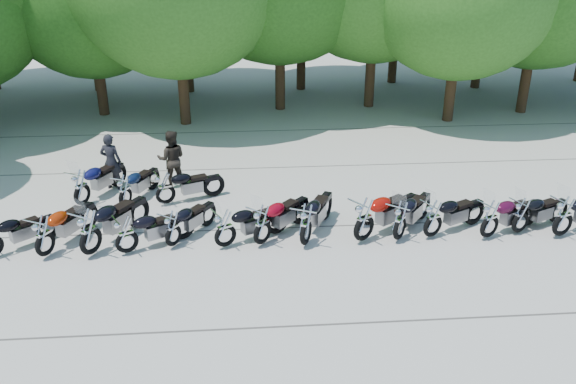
{
  "coord_description": "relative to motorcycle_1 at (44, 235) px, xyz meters",
  "views": [
    {
      "loc": [
        -1.16,
        -13.59,
        7.97
      ],
      "look_at": [
        0.0,
        1.5,
        1.1
      ],
      "focal_mm": 38.0,
      "sensor_mm": 36.0,
      "label": 1
    }
  ],
  "objects": [
    {
      "name": "motorcycle_7",
      "position": [
        6.66,
        0.07,
        0.02
      ],
      "size": [
        1.67,
        2.45,
        1.34
      ],
      "primitive_type": null,
      "rotation": [
        0.0,
        0.0,
        2.7
      ],
      "color": "black",
      "rests_on": "ground"
    },
    {
      "name": "motorcycle_11",
      "position": [
        11.6,
        0.07,
        -0.02
      ],
      "size": [
        2.31,
        1.6,
        1.26
      ],
      "primitive_type": null,
      "rotation": [
        0.0,
        0.0,
        2.03
      ],
      "color": "#33061C",
      "rests_on": "ground"
    },
    {
      "name": "motorcycle_6",
      "position": [
        5.52,
        0.18,
        -0.0
      ],
      "size": [
        2.06,
        2.16,
        1.3
      ],
      "primitive_type": null,
      "rotation": [
        0.0,
        0.0,
        2.4
      ],
      "color": "maroon",
      "rests_on": "ground"
    },
    {
      "name": "motorcycle_14",
      "position": [
        0.24,
        3.0,
        0.0
      ],
      "size": [
        1.72,
        2.36,
        1.3
      ],
      "primitive_type": null,
      "rotation": [
        0.0,
        0.0,
        2.64
      ],
      "color": "#0E0F3D",
      "rests_on": "ground"
    },
    {
      "name": "motorcycle_5",
      "position": [
        4.55,
        0.12,
        -0.04
      ],
      "size": [
        2.23,
        1.58,
        1.22
      ],
      "primitive_type": null,
      "rotation": [
        0.0,
        0.0,
        2.05
      ],
      "color": "black",
      "rests_on": "ground"
    },
    {
      "name": "motorcycle_2",
      "position": [
        1.15,
        -0.02,
        0.07
      ],
      "size": [
        1.99,
        2.58,
        1.44
      ],
      "primitive_type": null,
      "rotation": [
        0.0,
        0.0,
        2.59
      ],
      "color": "black",
      "rests_on": "ground"
    },
    {
      "name": "motorcycle_16",
      "position": [
        2.72,
        2.87,
        -0.05
      ],
      "size": [
        2.21,
        1.38,
        1.2
      ],
      "primitive_type": null,
      "rotation": [
        0.0,
        0.0,
        1.95
      ],
      "color": "black",
      "rests_on": "ground"
    },
    {
      "name": "motorcycle_12",
      "position": [
        12.56,
        0.29,
        -0.06
      ],
      "size": [
        2.17,
        1.44,
        1.18
      ],
      "primitive_type": null,
      "rotation": [
        0.0,
        0.0,
        1.99
      ],
      "color": "black",
      "rests_on": "ground"
    },
    {
      "name": "motorcycle_15",
      "position": [
        1.55,
        2.79,
        -0.07
      ],
      "size": [
        1.45,
        2.13,
        1.16
      ],
      "primitive_type": null,
      "rotation": [
        0.0,
        0.0,
        2.7
      ],
      "color": "black",
      "rests_on": "ground"
    },
    {
      "name": "motorcycle_10",
      "position": [
        10.1,
        0.24,
        -0.03
      ],
      "size": [
        2.26,
        1.6,
        1.24
      ],
      "primitive_type": null,
      "rotation": [
        0.0,
        0.0,
        2.05
      ],
      "color": "black",
      "rests_on": "ground"
    },
    {
      "name": "ground",
      "position": [
        6.27,
        -0.36,
        -0.65
      ],
      "size": [
        90.0,
        90.0,
        0.0
      ],
      "primitive_type": "plane",
      "color": "#A6A296",
      "rests_on": "ground"
    },
    {
      "name": "motorcycle_1",
      "position": [
        0.0,
        0.0,
        0.0
      ],
      "size": [
        1.65,
        2.37,
        1.3
      ],
      "primitive_type": null,
      "rotation": [
        0.0,
        0.0,
        2.68
      ],
      "color": "#8D2205",
      "rests_on": "ground"
    },
    {
      "name": "motorcycle_3",
      "position": [
        2.05,
        -0.01,
        -0.05
      ],
      "size": [
        2.19,
        1.59,
        1.21
      ],
      "primitive_type": null,
      "rotation": [
        0.0,
        0.0,
        2.07
      ],
      "color": "black",
      "rests_on": "ground"
    },
    {
      "name": "motorcycle_4",
      "position": [
        3.19,
        0.27,
        -0.07
      ],
      "size": [
        1.68,
        2.02,
        1.15
      ],
      "primitive_type": null,
      "rotation": [
        0.0,
        0.0,
        2.53
      ],
      "color": "black",
      "rests_on": "ground"
    },
    {
      "name": "motorcycle_13",
      "position": [
        13.6,
        0.01,
        0.02
      ],
      "size": [
        2.48,
        1.51,
        1.34
      ],
      "primitive_type": null,
      "rotation": [
        0.0,
        0.0,
        1.93
      ],
      "color": "black",
      "rests_on": "ground"
    },
    {
      "name": "motorcycle_9",
      "position": [
        9.18,
        0.16,
        -0.01
      ],
      "size": [
        1.94,
        2.2,
        1.28
      ],
      "primitive_type": null,
      "rotation": [
        0.0,
        0.0,
        2.48
      ],
      "color": "black",
      "rests_on": "ground"
    },
    {
      "name": "rider_0",
      "position": [
        0.91,
        4.29,
        0.27
      ],
      "size": [
        0.75,
        0.58,
        1.83
      ],
      "primitive_type": "imported",
      "rotation": [
        0.0,
        0.0,
        2.91
      ],
      "color": "black",
      "rests_on": "ground"
    },
    {
      "name": "motorcycle_8",
      "position": [
        8.21,
        0.15,
        0.07
      ],
      "size": [
        2.5,
        2.12,
        1.43
      ],
      "primitive_type": null,
      "rotation": [
        0.0,
        0.0,
        2.2
      ],
      "color": "#8F0B05",
      "rests_on": "ground"
    },
    {
      "name": "rider_1",
      "position": [
        2.81,
        4.3,
        0.29
      ],
      "size": [
        0.94,
        0.75,
        1.89
      ],
      "primitive_type": "imported",
      "rotation": [
        0.0,
        0.0,
        3.18
      ],
      "color": "black",
      "rests_on": "ground"
    }
  ]
}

